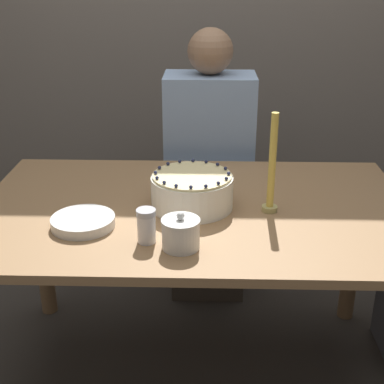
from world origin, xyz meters
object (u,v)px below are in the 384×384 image
Objects in this scene: sugar_bowl at (181,233)px; sugar_shaker at (146,226)px; person_man_blue_shirt at (209,183)px; cake at (192,191)px; candle at (272,171)px.

sugar_bowl is 1.09× the size of sugar_shaker.
person_man_blue_shirt is (0.19, 0.91, -0.24)m from sugar_shaker.
candle is at bearing -5.45° from cake.
candle reaches higher than cake.
person_man_blue_shirt reaches higher than sugar_bowl.
sugar_bowl is 0.11m from sugar_shaker.
sugar_bowl is (-0.02, -0.28, -0.01)m from cake.
sugar_bowl is at bearing -17.32° from sugar_shaker.
person_man_blue_shirt reaches higher than candle.
cake is at bearing 63.18° from sugar_shaker.
person_man_blue_shirt is at bearing 106.41° from candle.
cake is at bearing 84.88° from person_man_blue_shirt.
sugar_bowl is 0.09× the size of person_man_blue_shirt.
cake reaches higher than sugar_shaker.
cake is 0.71m from person_man_blue_shirt.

